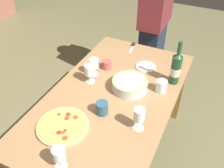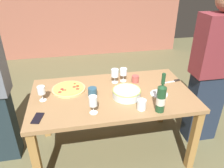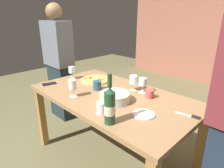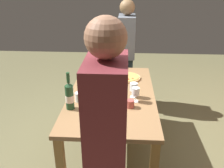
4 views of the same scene
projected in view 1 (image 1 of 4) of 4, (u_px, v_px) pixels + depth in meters
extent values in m
plane|color=brown|center=(112.00, 155.00, 2.35)|extent=(8.00, 8.00, 0.00)
cube|color=#997148|center=(112.00, 97.00, 1.90)|extent=(1.60, 0.90, 0.04)
cube|color=#A0743C|center=(179.00, 91.00, 2.52)|extent=(0.07, 0.07, 0.71)
cube|color=#A0743C|center=(109.00, 72.00, 2.79)|extent=(0.07, 0.07, 0.71)
cylinder|color=#E1B272|center=(63.00, 126.00, 1.63)|extent=(0.34, 0.34, 0.02)
cylinder|color=#E2AC52|center=(63.00, 125.00, 1.62)|extent=(0.31, 0.31, 0.01)
cylinder|color=#B33A2A|center=(67.00, 118.00, 1.66)|extent=(0.03, 0.03, 0.00)
cylinder|color=#9B3C29|center=(65.00, 138.00, 1.53)|extent=(0.03, 0.03, 0.00)
cylinder|color=maroon|center=(59.00, 133.00, 1.57)|extent=(0.03, 0.03, 0.00)
cylinder|color=#A23F2C|center=(75.00, 117.00, 1.67)|extent=(0.04, 0.04, 0.00)
cylinder|color=#A7361C|center=(59.00, 114.00, 1.69)|extent=(0.02, 0.02, 0.00)
cylinder|color=#A2291A|center=(65.00, 130.00, 1.58)|extent=(0.02, 0.02, 0.00)
cylinder|color=#A53017|center=(68.00, 114.00, 1.69)|extent=(0.03, 0.03, 0.00)
cylinder|color=#AD3C25|center=(63.00, 133.00, 1.57)|extent=(0.02, 0.02, 0.00)
cylinder|color=silver|center=(130.00, 85.00, 1.92)|extent=(0.27, 0.27, 0.08)
torus|color=#9FBE5C|center=(130.00, 81.00, 1.90)|extent=(0.28, 0.28, 0.01)
cylinder|color=#1F4627|center=(175.00, 70.00, 1.93)|extent=(0.08, 0.08, 0.23)
cone|color=#1F4627|center=(178.00, 55.00, 1.85)|extent=(0.08, 0.08, 0.04)
cylinder|color=#1F4627|center=(180.00, 47.00, 1.81)|extent=(0.03, 0.03, 0.09)
cylinder|color=silver|center=(175.00, 71.00, 1.94)|extent=(0.08, 0.08, 0.07)
cylinder|color=white|center=(61.00, 165.00, 1.41)|extent=(0.07, 0.07, 0.00)
cylinder|color=white|center=(60.00, 161.00, 1.39)|extent=(0.01, 0.01, 0.07)
cylinder|color=white|center=(58.00, 154.00, 1.35)|extent=(0.07, 0.07, 0.07)
cylinder|color=white|center=(90.00, 81.00, 2.01)|extent=(0.07, 0.07, 0.00)
cylinder|color=white|center=(90.00, 78.00, 1.99)|extent=(0.01, 0.01, 0.07)
cylinder|color=white|center=(90.00, 70.00, 1.94)|extent=(0.08, 0.08, 0.08)
cylinder|color=white|center=(94.00, 74.00, 2.09)|extent=(0.07, 0.07, 0.00)
cylinder|color=white|center=(94.00, 70.00, 2.06)|extent=(0.01, 0.01, 0.07)
cylinder|color=white|center=(94.00, 63.00, 2.02)|extent=(0.08, 0.08, 0.07)
cylinder|color=white|center=(138.00, 128.00, 1.63)|extent=(0.07, 0.07, 0.00)
cylinder|color=white|center=(139.00, 124.00, 1.61)|extent=(0.01, 0.01, 0.07)
cylinder|color=white|center=(139.00, 115.00, 1.56)|extent=(0.07, 0.07, 0.09)
cylinder|color=#2B5269|center=(102.00, 108.00, 1.71)|extent=(0.09, 0.09, 0.09)
cylinder|color=white|center=(161.00, 86.00, 1.89)|extent=(0.08, 0.08, 0.09)
cylinder|color=#B24F48|center=(107.00, 65.00, 2.13)|extent=(0.08, 0.08, 0.08)
cylinder|color=white|center=(146.00, 67.00, 2.16)|extent=(0.17, 0.17, 0.01)
cube|color=silver|center=(131.00, 50.00, 2.39)|extent=(0.14, 0.04, 0.01)
cube|color=black|center=(133.00, 44.00, 2.45)|extent=(0.06, 0.03, 0.02)
cube|color=#1F2A3B|center=(150.00, 59.00, 2.87)|extent=(0.36, 0.20, 0.85)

